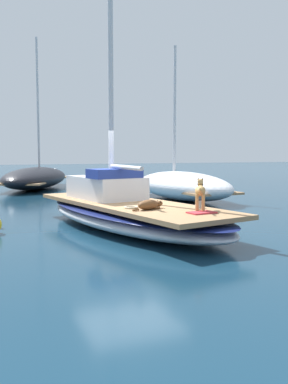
% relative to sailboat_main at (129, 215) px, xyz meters
% --- Properties ---
extents(ground_plane, '(120.00, 120.00, 0.00)m').
position_rel_sailboat_main_xyz_m(ground_plane, '(0.00, 0.00, -0.34)').
color(ground_plane, '#143347').
extents(sailboat_main, '(3.94, 7.60, 0.66)m').
position_rel_sailboat_main_xyz_m(sailboat_main, '(0.00, 0.00, 0.00)').
color(sailboat_main, '#B2B7C1').
rests_on(sailboat_main, ground).
extents(mast_main, '(0.14, 2.27, 6.04)m').
position_rel_sailboat_main_xyz_m(mast_main, '(-0.18, 0.71, 3.01)').
color(mast_main, silver).
rests_on(mast_main, sailboat_main).
extents(cabin_house, '(1.82, 2.47, 0.84)m').
position_rel_sailboat_main_xyz_m(cabin_house, '(-0.24, 1.09, 0.67)').
color(cabin_house, silver).
rests_on(cabin_house, sailboat_main).
extents(dog_brown, '(0.90, 0.50, 0.22)m').
position_rel_sailboat_main_xyz_m(dog_brown, '(-0.05, -1.43, 0.43)').
color(dog_brown, brown).
rests_on(dog_brown, sailboat_main).
extents(dog_tan, '(0.54, 0.86, 0.70)m').
position_rel_sailboat_main_xyz_m(dog_tan, '(0.89, -2.04, 0.75)').
color(dog_tan, tan).
rests_on(dog_tan, sailboat_main).
extents(deck_winch, '(0.16, 0.16, 0.21)m').
position_rel_sailboat_main_xyz_m(deck_winch, '(1.07, -1.64, 0.42)').
color(deck_winch, '#B7B7BC').
rests_on(deck_winch, sailboat_main).
extents(coiled_rope, '(0.32, 0.32, 0.04)m').
position_rel_sailboat_main_xyz_m(coiled_rope, '(-0.35, -1.09, 0.35)').
color(coiled_rope, beige).
rests_on(coiled_rope, sailboat_main).
extents(deck_towel, '(0.60, 0.43, 0.03)m').
position_rel_sailboat_main_xyz_m(deck_towel, '(0.73, -2.39, 0.34)').
color(deck_towel, '#C6333D').
rests_on(deck_towel, sailboat_main).
extents(moored_boat_far_astern, '(5.51, 7.98, 8.08)m').
position_rel_sailboat_main_xyz_m(moored_boat_far_astern, '(-0.52, 13.07, 0.26)').
color(moored_boat_far_astern, black).
rests_on(moored_boat_far_astern, ground).
extents(moored_boat_starboard_side, '(2.74, 6.39, 6.29)m').
position_rel_sailboat_main_xyz_m(moored_boat_starboard_side, '(4.27, 5.39, 0.26)').
color(moored_boat_starboard_side, white).
rests_on(moored_boat_starboard_side, ground).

